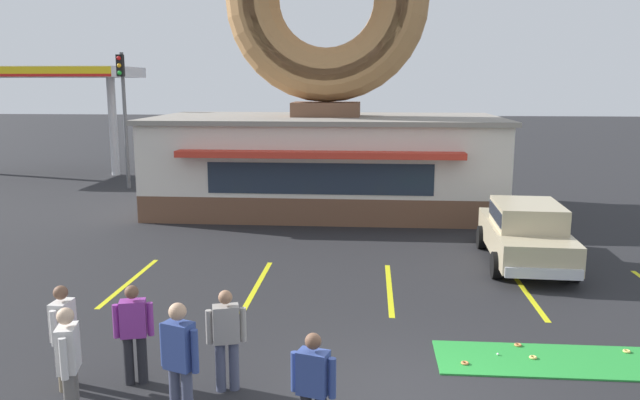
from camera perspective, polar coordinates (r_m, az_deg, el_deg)
ground_plane at (r=9.63m, az=7.21°, el=-17.62°), size 160.00×160.00×0.00m
donut_shop_building at (r=22.48m, az=0.57°, el=8.62°), size 12.30×6.75×10.96m
putting_mat at (r=11.34m, az=20.40°, el=-13.60°), size 3.79×1.29×0.03m
mini_donut_near_left at (r=11.28m, az=18.90°, el=-13.45°), size 0.13×0.13×0.04m
mini_donut_mid_left at (r=12.11m, az=26.24°, el=-12.29°), size 0.13×0.13×0.04m
mini_donut_mid_centre at (r=10.77m, az=13.11°, el=-14.31°), size 0.13×0.13×0.04m
mini_donut_mid_right at (r=11.69m, az=17.64°, el=-12.51°), size 0.13×0.13×0.04m
golf_ball at (r=11.22m, az=15.94°, el=-13.39°), size 0.04×0.04×0.04m
car_champagne at (r=16.58m, az=18.28°, el=-2.67°), size 2.13×4.63×1.60m
pedestrian_blue_sweater_man at (r=8.04m, az=-0.63°, el=-16.70°), size 0.58×0.34×1.55m
pedestrian_hooded_kid at (r=9.54m, az=-8.55°, el=-12.19°), size 0.58×0.34×1.57m
pedestrian_leather_jacket_man at (r=10.24m, az=-22.38°, el=-11.10°), size 0.26×0.60×1.61m
pedestrian_clipboard_woman at (r=10.04m, az=-16.66°, el=-11.33°), size 0.58×0.33×1.57m
pedestrian_beanie_man at (r=8.60m, az=-12.71°, el=-14.06°), size 0.56×0.36×1.77m
pedestrian_crossing_woman at (r=9.07m, az=-21.97°, el=-13.60°), size 0.32×0.58×1.69m
trash_bin at (r=20.69m, az=19.38°, el=-1.22°), size 0.57×0.57×0.97m
traffic_light_pole at (r=28.07m, az=-17.53°, el=8.48°), size 0.28×0.47×5.80m
gas_station_canopy at (r=34.00m, az=-24.18°, el=10.30°), size 9.00×4.46×5.30m
parking_stripe_far_left at (r=15.25m, az=-16.98°, el=-7.14°), size 0.12×3.60×0.01m
parking_stripe_left at (r=14.44m, az=-5.73°, el=-7.73°), size 0.12×3.60×0.01m
parking_stripe_mid_left at (r=14.22m, az=6.37°, el=-8.02°), size 0.12×3.60×0.01m
parking_stripe_centre at (r=14.64m, az=18.30°, el=-7.97°), size 0.12×3.60×0.01m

